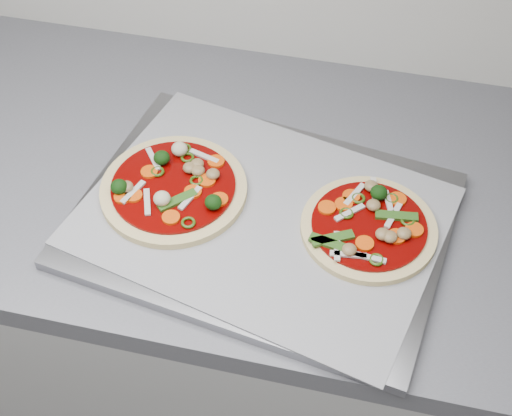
# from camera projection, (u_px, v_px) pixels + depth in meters

# --- Properties ---
(base_cabinet) EXTENTS (3.60, 0.60, 0.86)m
(base_cabinet) POSITION_uv_depth(u_px,v_px,m) (285.00, 345.00, 1.41)
(base_cabinet) COLOR #B9B8B6
(base_cabinet) RESTS_ON ground
(countertop) EXTENTS (3.60, 0.60, 0.04)m
(countertop) POSITION_uv_depth(u_px,v_px,m) (294.00, 193.00, 1.07)
(countertop) COLOR slate
(countertop) RESTS_ON base_cabinet
(baking_tray) EXTENTS (0.55, 0.44, 0.02)m
(baking_tray) POSITION_uv_depth(u_px,v_px,m) (262.00, 220.00, 1.00)
(baking_tray) COLOR gray
(baking_tray) RESTS_ON countertop
(parchment) EXTENTS (0.55, 0.45, 0.00)m
(parchment) POSITION_uv_depth(u_px,v_px,m) (262.00, 215.00, 0.99)
(parchment) COLOR gray
(parchment) RESTS_ON baking_tray
(pizza_left) EXTENTS (0.26, 0.26, 0.04)m
(pizza_left) POSITION_uv_depth(u_px,v_px,m) (174.00, 187.00, 1.01)
(pizza_left) COLOR #EFD783
(pizza_left) RESTS_ON parchment
(pizza_right) EXTENTS (0.22, 0.22, 0.03)m
(pizza_right) POSITION_uv_depth(u_px,v_px,m) (369.00, 226.00, 0.97)
(pizza_right) COLOR #EFD783
(pizza_right) RESTS_ON parchment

